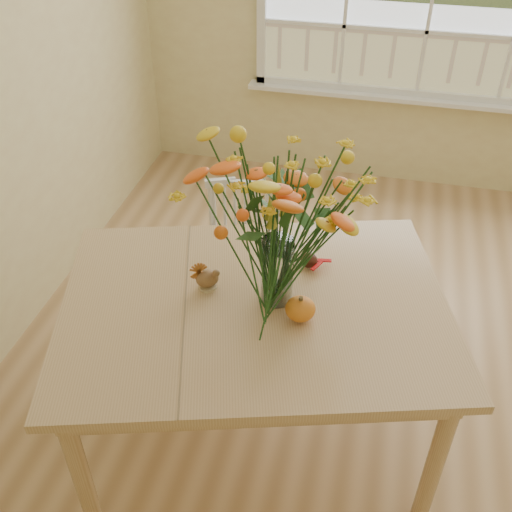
# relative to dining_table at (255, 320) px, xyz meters

# --- Properties ---
(floor) EXTENTS (4.00, 4.50, 0.01)m
(floor) POSITION_rel_dining_table_xyz_m (0.58, 0.30, -0.73)
(floor) COLOR #AC8253
(floor) RESTS_ON ground
(dining_table) EXTENTS (1.77, 1.48, 0.82)m
(dining_table) POSITION_rel_dining_table_xyz_m (0.00, 0.00, 0.00)
(dining_table) COLOR tan
(dining_table) RESTS_ON floor
(windsor_chair) EXTENTS (0.43, 0.41, 0.86)m
(windsor_chair) POSITION_rel_dining_table_xyz_m (-0.23, 0.70, -0.24)
(windsor_chair) COLOR white
(windsor_chair) RESTS_ON floor
(flower_vase) EXTENTS (0.59, 0.59, 0.70)m
(flower_vase) POSITION_rel_dining_table_xyz_m (0.08, 0.05, 0.51)
(flower_vase) COLOR white
(flower_vase) RESTS_ON dining_table
(pumpkin) EXTENTS (0.12, 0.12, 0.09)m
(pumpkin) POSITION_rel_dining_table_xyz_m (0.19, -0.05, 0.14)
(pumpkin) COLOR #CB5B17
(pumpkin) RESTS_ON dining_table
(turkey_figurine) EXTENTS (0.12, 0.11, 0.12)m
(turkey_figurine) POSITION_rel_dining_table_xyz_m (-0.21, 0.05, 0.14)
(turkey_figurine) COLOR #CCB78C
(turkey_figurine) RESTS_ON dining_table
(dark_gourd) EXTENTS (0.13, 0.11, 0.06)m
(dark_gourd) POSITION_rel_dining_table_xyz_m (0.17, 0.28, 0.12)
(dark_gourd) COLOR #38160F
(dark_gourd) RESTS_ON dining_table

